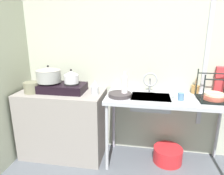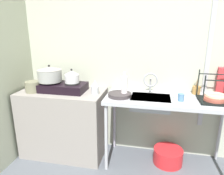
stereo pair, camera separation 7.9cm
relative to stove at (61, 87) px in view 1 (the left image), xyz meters
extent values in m
cube|color=#AFB3A1|center=(1.27, 0.32, 0.51)|extent=(4.40, 0.10, 2.77)
cube|color=#AAACB5|center=(1.64, 0.26, 0.65)|extent=(0.05, 0.01, 2.22)
cube|color=gray|center=(0.00, 0.00, -0.46)|extent=(1.00, 0.54, 0.82)
cube|color=#AAACB5|center=(1.23, 0.00, -0.07)|extent=(1.35, 0.54, 0.04)
cylinder|color=#ADAFB7|center=(0.60, -0.23, -0.48)|extent=(0.04, 0.04, 0.78)
cylinder|color=#B1A9BC|center=(0.60, 0.23, -0.48)|extent=(0.04, 0.04, 0.78)
cylinder|color=#A3A4AF|center=(1.87, 0.23, -0.48)|extent=(0.04, 0.04, 0.78)
cube|color=black|center=(0.00, 0.00, 0.00)|extent=(0.58, 0.31, 0.09)
cylinder|color=black|center=(-0.14, 0.00, 0.05)|extent=(0.17, 0.17, 0.02)
cylinder|color=black|center=(0.14, 0.00, 0.05)|extent=(0.17, 0.17, 0.02)
cylinder|color=#989997|center=(-0.14, 0.00, 0.13)|extent=(0.28, 0.28, 0.14)
cone|color=#A19993|center=(-0.14, 0.00, 0.22)|extent=(0.29, 0.29, 0.03)
sphere|color=black|center=(-0.14, 0.00, 0.25)|extent=(0.02, 0.02, 0.02)
cylinder|color=silver|center=(0.14, 0.00, 0.11)|extent=(0.16, 0.16, 0.10)
cone|color=silver|center=(0.14, 0.00, 0.18)|extent=(0.17, 0.17, 0.04)
sphere|color=black|center=(0.14, 0.00, 0.21)|extent=(0.02, 0.02, 0.02)
cylinder|color=#75735B|center=(-0.31, -0.10, 0.01)|extent=(0.17, 0.17, 0.13)
cylinder|color=silver|center=(0.42, -0.03, -0.01)|extent=(0.09, 0.09, 0.09)
cone|color=silver|center=(0.42, -0.03, 0.07)|extent=(0.08, 0.08, 0.07)
cube|color=#AAACB5|center=(1.05, -0.01, -0.11)|extent=(0.42, 0.30, 0.13)
cylinder|color=#AAACB5|center=(1.03, 0.17, 0.03)|extent=(0.02, 0.02, 0.16)
torus|color=#AAACB5|center=(1.03, 0.10, 0.11)|extent=(0.16, 0.02, 0.16)
cylinder|color=#352F32|center=(0.71, -0.06, -0.03)|extent=(0.26, 0.26, 0.04)
cylinder|color=black|center=(1.54, -0.16, 0.10)|extent=(0.01, 0.01, 0.30)
cylinder|color=black|center=(1.54, 0.14, 0.10)|extent=(0.01, 0.01, 0.30)
cylinder|color=black|center=(1.69, -0.16, 0.20)|extent=(0.29, 0.01, 0.01)
cylinder|color=black|center=(1.69, 0.14, 0.20)|extent=(0.29, 0.01, 0.01)
cube|color=black|center=(1.69, -0.01, -0.04)|extent=(0.31, 0.31, 0.01)
cylinder|color=#B35343|center=(1.69, -0.01, -0.03)|extent=(0.22, 0.22, 0.02)
cylinder|color=#BB5B48|center=(1.69, -0.02, -0.01)|extent=(0.21, 0.21, 0.02)
cylinder|color=beige|center=(1.69, -0.02, 0.01)|extent=(0.20, 0.20, 0.02)
cylinder|color=teal|center=(1.35, -0.07, -0.01)|extent=(0.07, 0.07, 0.08)
cylinder|color=white|center=(1.33, -0.02, -0.03)|extent=(0.11, 0.11, 0.04)
cylinder|color=white|center=(0.76, -0.04, 0.06)|extent=(0.07, 0.07, 0.22)
cylinder|color=white|center=(0.76, -0.04, 0.20)|extent=(0.03, 0.03, 0.05)
cube|color=#C73238|center=(1.84, 0.21, 0.11)|extent=(0.19, 0.10, 0.31)
cylinder|color=#9E723B|center=(1.55, 0.21, 0.00)|extent=(0.09, 0.09, 0.09)
cylinder|color=olive|center=(1.55, 0.21, 0.08)|extent=(0.05, 0.05, 0.20)
cylinder|color=red|center=(1.29, 0.03, -0.78)|extent=(0.34, 0.34, 0.18)
camera|label=1|loc=(0.99, -2.18, 0.67)|focal=32.79mm
camera|label=2|loc=(1.07, -2.16, 0.67)|focal=32.79mm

